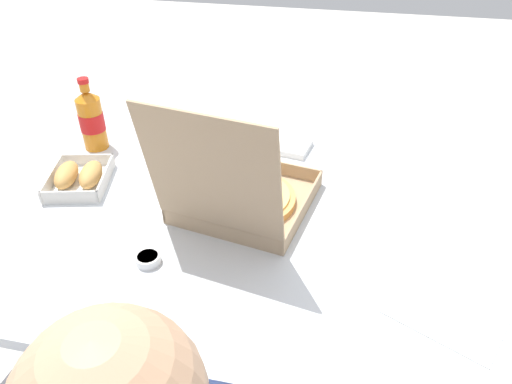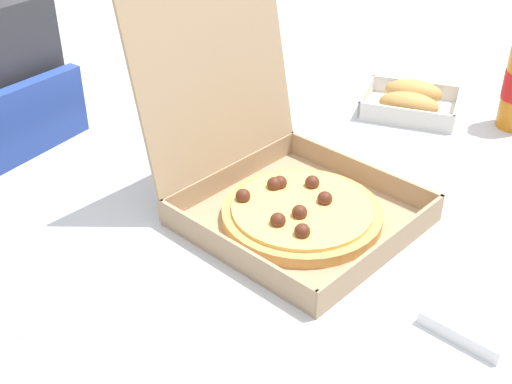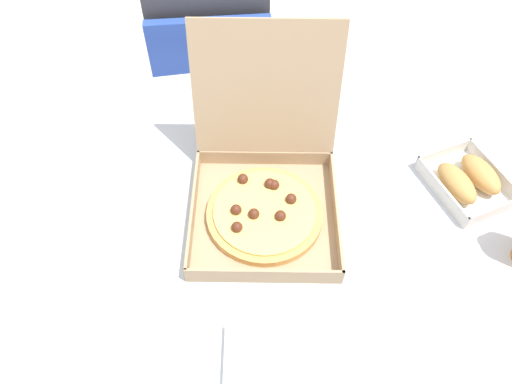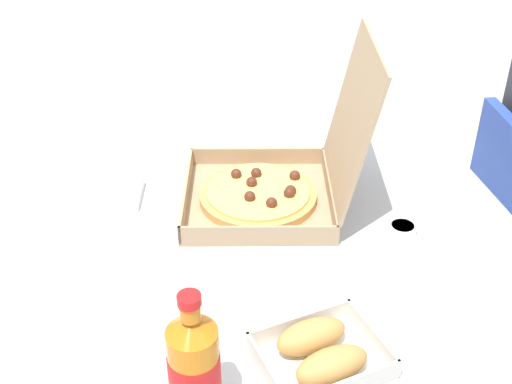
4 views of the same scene
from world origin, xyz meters
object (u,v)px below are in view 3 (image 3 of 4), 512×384
(chair, at_px, (214,88))
(napkin_pile, at_px, (255,356))
(paper_menu, at_px, (56,150))
(diner_person, at_px, (209,26))
(dipping_sauce_cup, at_px, (311,122))
(bread_side_box, at_px, (468,180))
(pizza_box_open, at_px, (265,190))

(chair, bearing_deg, napkin_pile, -91.51)
(paper_menu, bearing_deg, diner_person, 77.08)
(dipping_sauce_cup, bearing_deg, bread_side_box, -39.85)
(diner_person, relative_size, pizza_box_open, 2.69)
(diner_person, distance_m, dipping_sauce_cup, 0.59)
(napkin_pile, xyz_separation_m, dipping_sauce_cup, (0.24, 0.56, 0.00))
(paper_menu, relative_size, napkin_pile, 1.91)
(diner_person, distance_m, pizza_box_open, 0.78)
(pizza_box_open, bearing_deg, napkin_pile, -102.91)
(chair, xyz_separation_m, bread_side_box, (0.51, -0.74, 0.29))
(paper_menu, bearing_deg, pizza_box_open, -1.26)
(diner_person, height_order, napkin_pile, diner_person)
(pizza_box_open, bearing_deg, chair, 93.98)
(chair, distance_m, paper_menu, 0.68)
(pizza_box_open, relative_size, bread_side_box, 1.95)
(paper_menu, xyz_separation_m, dipping_sauce_cup, (0.63, -0.02, 0.01))
(diner_person, height_order, pizza_box_open, diner_person)
(bread_side_box, xyz_separation_m, dipping_sauce_cup, (-0.30, 0.25, -0.01))
(chair, distance_m, dipping_sauce_cup, 0.60)
(diner_person, distance_m, paper_menu, 0.68)
(pizza_box_open, relative_size, dipping_sauce_cup, 7.65)
(napkin_pile, bearing_deg, paper_menu, 124.15)
(chair, xyz_separation_m, paper_menu, (-0.42, -0.47, 0.27))
(pizza_box_open, height_order, paper_menu, pizza_box_open)
(chair, relative_size, dipping_sauce_cup, 14.82)
(paper_menu, bearing_deg, chair, 74.07)
(napkin_pile, distance_m, dipping_sauce_cup, 0.61)
(bread_side_box, xyz_separation_m, napkin_pile, (-0.54, -0.31, -0.02))
(diner_person, bearing_deg, pizza_box_open, -86.63)
(chair, height_order, napkin_pile, chair)
(chair, height_order, bread_side_box, chair)
(chair, bearing_deg, pizza_box_open, -86.02)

